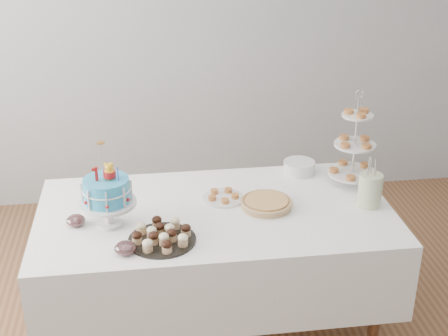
{
  "coord_description": "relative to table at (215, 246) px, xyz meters",
  "views": [
    {
      "loc": [
        -0.36,
        -2.64,
        2.4
      ],
      "look_at": [
        0.05,
        0.3,
        1.02
      ],
      "focal_mm": 50.0,
      "sensor_mm": 36.0,
      "label": 1
    }
  ],
  "objects": [
    {
      "name": "walls",
      "position": [
        0.0,
        -0.3,
        0.81
      ],
      "size": [
        5.04,
        4.04,
        2.7
      ],
      "color": "#96989B",
      "rests_on": "floor"
    },
    {
      "name": "table",
      "position": [
        0.0,
        0.0,
        0.0
      ],
      "size": [
        1.92,
        1.02,
        0.77
      ],
      "color": "white",
      "rests_on": "floor"
    },
    {
      "name": "birthday_cake",
      "position": [
        -0.56,
        -0.08,
        0.35
      ],
      "size": [
        0.29,
        0.29,
        0.45
      ],
      "rotation": [
        0.0,
        0.0,
        0.02
      ],
      "color": "silver",
      "rests_on": "table"
    },
    {
      "name": "cupcake_tray",
      "position": [
        -0.3,
        -0.28,
        0.26
      ],
      "size": [
        0.34,
        0.34,
        0.08
      ],
      "color": "black",
      "rests_on": "table"
    },
    {
      "name": "pie",
      "position": [
        0.28,
        -0.0,
        0.25
      ],
      "size": [
        0.29,
        0.29,
        0.05
      ],
      "color": "tan",
      "rests_on": "table"
    },
    {
      "name": "tiered_stand",
      "position": [
        0.84,
        0.23,
        0.47
      ],
      "size": [
        0.29,
        0.29,
        0.57
      ],
      "color": "silver",
      "rests_on": "table"
    },
    {
      "name": "plate_stack",
      "position": [
        0.56,
        0.4,
        0.26
      ],
      "size": [
        0.19,
        0.19,
        0.07
      ],
      "color": "silver",
      "rests_on": "table"
    },
    {
      "name": "pastry_plate",
      "position": [
        0.06,
        0.12,
        0.24
      ],
      "size": [
        0.23,
        0.23,
        0.04
      ],
      "color": "silver",
      "rests_on": "table"
    },
    {
      "name": "jam_bowl_a",
      "position": [
        -0.48,
        -0.37,
        0.26
      ],
      "size": [
        0.11,
        0.11,
        0.06
      ],
      "color": "silver",
      "rests_on": "table"
    },
    {
      "name": "jam_bowl_b",
      "position": [
        -0.73,
        -0.06,
        0.25
      ],
      "size": [
        0.1,
        0.1,
        0.06
      ],
      "color": "silver",
      "rests_on": "table"
    },
    {
      "name": "utensil_pitcher",
      "position": [
        0.84,
        -0.06,
        0.33
      ],
      "size": [
        0.14,
        0.13,
        0.29
      ],
      "rotation": [
        0.0,
        0.0,
        -0.0
      ],
      "color": "white",
      "rests_on": "table"
    }
  ]
}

